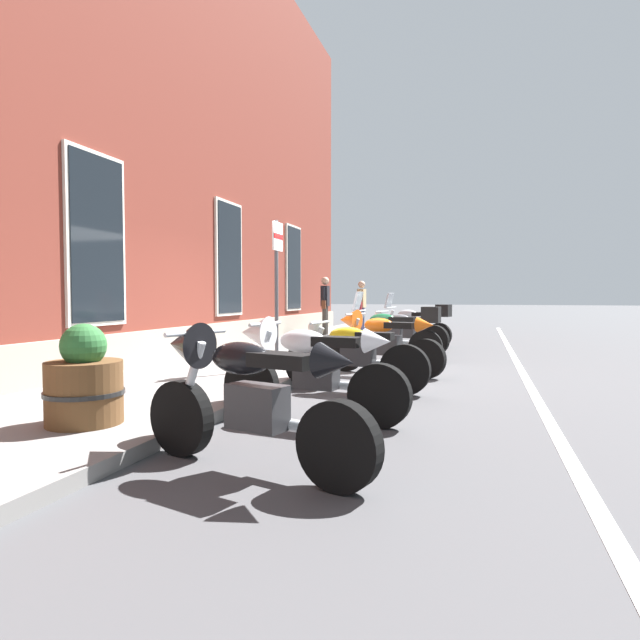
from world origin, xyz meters
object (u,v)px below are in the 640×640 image
at_px(motorcycle_green_touring, 394,333).
at_px(barrel_planter, 84,384).
at_px(motorcycle_black_sport, 243,391).
at_px(motorcycle_orange_sport, 380,339).
at_px(pedestrian_tan_coat, 362,304).
at_px(motorcycle_silver_touring, 416,324).
at_px(motorcycle_yellow_naked, 354,356).
at_px(parking_sign, 277,273).
at_px(pedestrian_dark_jacket, 325,302).
at_px(motorcycle_grey_naked, 403,332).
at_px(motorcycle_white_sport, 305,364).

bearing_deg(motorcycle_green_touring, barrel_planter, 163.93).
distance_m(motorcycle_black_sport, motorcycle_orange_sport, 4.98).
distance_m(motorcycle_orange_sport, pedestrian_tan_coat, 7.63).
bearing_deg(motorcycle_silver_touring, motorcycle_yellow_naked, 179.47).
relative_size(pedestrian_tan_coat, parking_sign, 0.69).
distance_m(pedestrian_dark_jacket, parking_sign, 7.49).
xyz_separation_m(motorcycle_orange_sport, motorcycle_green_touring, (1.69, 0.04, -0.01)).
distance_m(motorcycle_black_sport, barrel_planter, 1.80).
xyz_separation_m(motorcycle_yellow_naked, motorcycle_grey_naked, (4.96, 0.03, 0.00)).
bearing_deg(motorcycle_orange_sport, motorcycle_white_sport, 177.26).
distance_m(motorcycle_grey_naked, pedestrian_dark_jacket, 4.31).
xyz_separation_m(motorcycle_black_sport, motorcycle_yellow_naked, (3.36, -0.04, -0.11)).
relative_size(motorcycle_black_sport, pedestrian_tan_coat, 1.26).
bearing_deg(motorcycle_black_sport, motorcycle_orange_sport, -1.12).
bearing_deg(parking_sign, barrel_planter, 174.61).
relative_size(motorcycle_green_touring, motorcycle_silver_touring, 1.03).
relative_size(pedestrian_dark_jacket, parking_sign, 0.74).
distance_m(motorcycle_silver_touring, barrel_planter, 9.73).
bearing_deg(pedestrian_tan_coat, motorcycle_grey_naked, -155.59).
bearing_deg(barrel_planter, motorcycle_white_sport, -54.30).
height_order(motorcycle_white_sport, motorcycle_yellow_naked, motorcycle_white_sport).
bearing_deg(motorcycle_yellow_naked, pedestrian_tan_coat, 11.72).
bearing_deg(pedestrian_tan_coat, motorcycle_green_touring, -161.69).
relative_size(motorcycle_grey_naked, pedestrian_tan_coat, 1.27).
bearing_deg(motorcycle_green_touring, motorcycle_grey_naked, 1.66).
bearing_deg(motorcycle_yellow_naked, motorcycle_silver_touring, -0.53).
distance_m(motorcycle_black_sport, motorcycle_white_sport, 1.62).
bearing_deg(motorcycle_green_touring, pedestrian_dark_jacket, 29.85).
relative_size(motorcycle_grey_naked, parking_sign, 0.88).
relative_size(motorcycle_black_sport, barrel_planter, 2.23).
bearing_deg(motorcycle_grey_naked, barrel_planter, 167.47).
relative_size(motorcycle_orange_sport, barrel_planter, 2.21).
xyz_separation_m(motorcycle_grey_naked, parking_sign, (-4.10, 1.40, 1.16)).
height_order(motorcycle_silver_touring, pedestrian_dark_jacket, pedestrian_dark_jacket).
xyz_separation_m(motorcycle_silver_touring, barrel_planter, (-9.56, 1.85, -0.08)).
height_order(motorcycle_black_sport, motorcycle_orange_sport, motorcycle_black_sport).
height_order(pedestrian_tan_coat, barrel_planter, pedestrian_tan_coat).
distance_m(motorcycle_black_sport, pedestrian_tan_coat, 12.49).
relative_size(pedestrian_dark_jacket, pedestrian_tan_coat, 1.06).
relative_size(motorcycle_yellow_naked, pedestrian_dark_jacket, 1.19).
distance_m(parking_sign, barrel_planter, 4.00).
xyz_separation_m(motorcycle_black_sport, motorcycle_white_sport, (1.62, 0.06, -0.01)).
relative_size(motorcycle_black_sport, motorcycle_yellow_naked, 1.00).
height_order(pedestrian_dark_jacket, parking_sign, parking_sign).
xyz_separation_m(motorcycle_orange_sport, motorcycle_grey_naked, (3.33, 0.09, -0.10)).
bearing_deg(motorcycle_green_touring, motorcycle_yellow_naked, 179.76).
distance_m(motorcycle_grey_naked, parking_sign, 4.48).
distance_m(motorcycle_green_touring, motorcycle_silver_touring, 3.29).
xyz_separation_m(motorcycle_white_sport, motorcycle_orange_sport, (3.37, -0.16, -0.00)).
bearing_deg(pedestrian_dark_jacket, motorcycle_green_touring, -150.15).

